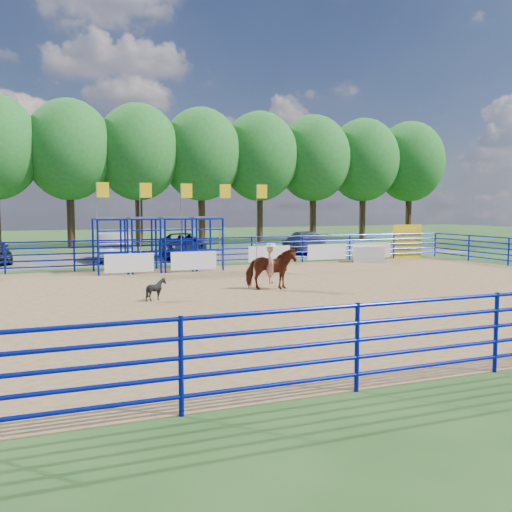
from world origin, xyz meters
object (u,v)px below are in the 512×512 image
Objects in this scene: announcer_table at (368,254)px; car_b at (114,246)px; car_d at (304,242)px; calf at (156,289)px; car_c at (182,246)px; horse_and_rider at (271,266)px.

car_b reaches higher than announcer_table.
car_d is at bearing 93.61° from announcer_table.
car_d is at bearing -26.12° from calf.
announcer_table is 16.01m from calf.
horse_and_rider is at bearing -83.42° from car_c.
car_b is at bearing 104.96° from horse_and_rider.
car_d is (8.71, 14.61, -0.15)m from horse_and_rider.
car_b reaches higher than calf.
horse_and_rider is (-9.16, -7.58, 0.43)m from announcer_table.
car_c is (-8.86, 6.51, 0.28)m from announcer_table.
announcer_table is 7.05m from car_d.
horse_and_rider is 0.48× the size of car_d.
calf is at bearing -169.13° from horse_and_rider.
car_c is (4.74, 14.95, 0.36)m from calf.
car_d is (8.42, 0.52, -0.01)m from car_c.
announcer_table is 0.33× the size of car_d.
announcer_table is 14.40m from car_b.
car_d is at bearing 59.20° from horse_and_rider.
car_c is 1.06× the size of car_d.
calf is 0.14× the size of car_c.
horse_and_rider is 14.48m from car_b.
calf is (-4.45, -0.85, -0.50)m from horse_and_rider.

